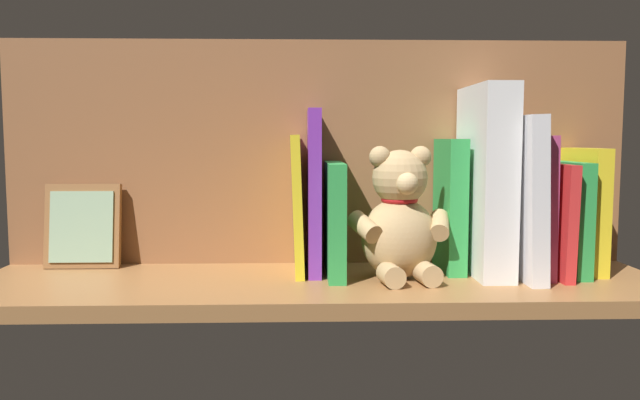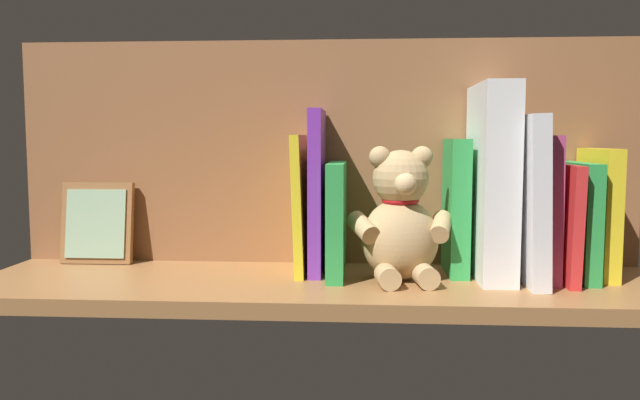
{
  "view_description": "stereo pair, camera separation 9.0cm",
  "coord_description": "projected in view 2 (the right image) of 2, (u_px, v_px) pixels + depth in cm",
  "views": [
    {
      "loc": [
        2.89,
        90.16,
        19.76
      ],
      "look_at": [
        0.0,
        0.0,
        11.23
      ],
      "focal_mm": 36.04,
      "sensor_mm": 36.0,
      "label": 1
    },
    {
      "loc": [
        -6.16,
        89.99,
        19.76
      ],
      "look_at": [
        0.0,
        0.0,
        11.23
      ],
      "focal_mm": 36.04,
      "sensor_mm": 36.0,
      "label": 2
    }
  ],
  "objects": [
    {
      "name": "book_0",
      "position": [
        598.0,
        213.0,
        0.93
      ],
      "size": [
        2.37,
        13.1,
        18.47
      ],
      "primitive_type": "cube",
      "color": "yellow",
      "rests_on": "ground_plane"
    },
    {
      "name": "teddy_bear",
      "position": [
        401.0,
        222.0,
        0.9
      ],
      "size": [
        15.15,
        13.07,
        18.85
      ],
      "rotation": [
        0.0,
        0.0,
        0.14
      ],
      "color": "tan",
      "rests_on": "ground_plane"
    },
    {
      "name": "book_6",
      "position": [
        337.0,
        219.0,
        0.94
      ],
      "size": [
        2.43,
        16.07,
        16.43
      ],
      "primitive_type": "cube",
      "color": "green",
      "rests_on": "ground_plane"
    },
    {
      "name": "dictionary_thick_white",
      "position": [
        491.0,
        182.0,
        0.91
      ],
      "size": [
        4.8,
        16.55,
        27.54
      ],
      "primitive_type": "cube",
      "color": "white",
      "rests_on": "ground_plane"
    },
    {
      "name": "book_2",
      "position": [
        560.0,
        221.0,
        0.91
      ],
      "size": [
        1.81,
        16.81,
        16.32
      ],
      "primitive_type": "cube",
      "rotation": [
        0.0,
        -0.02,
        0.0
      ],
      "color": "red",
      "rests_on": "ground_plane"
    },
    {
      "name": "book_4",
      "position": [
        524.0,
        198.0,
        0.9
      ],
      "size": [
        3.15,
        18.72,
        23.11
      ],
      "primitive_type": "cube",
      "rotation": [
        0.0,
        0.03,
        0.0
      ],
      "color": "silver",
      "rests_on": "ground_plane"
    },
    {
      "name": "book_3",
      "position": [
        542.0,
        207.0,
        0.92
      ],
      "size": [
        1.82,
        15.56,
        20.31
      ],
      "primitive_type": "cube",
      "rotation": [
        0.0,
        0.01,
        0.0
      ],
      "color": "#B23F72",
      "rests_on": "ground_plane"
    },
    {
      "name": "ground_plane",
      "position": [
        320.0,
        286.0,
        0.92
      ],
      "size": [
        97.63,
        28.85,
        2.2
      ],
      "primitive_type": "cube",
      "color": "#9E6B3D"
    },
    {
      "name": "book_8",
      "position": [
        301.0,
        204.0,
        0.95
      ],
      "size": [
        2.01,
        13.12,
        20.43
      ],
      "primitive_type": "cube",
      "rotation": [
        0.0,
        0.03,
        0.0
      ],
      "color": "yellow",
      "rests_on": "ground_plane"
    },
    {
      "name": "shelf_back_panel",
      "position": [
        325.0,
        153.0,
        1.02
      ],
      "size": [
        97.63,
        1.5,
        35.25
      ],
      "primitive_type": "cube",
      "color": "#905C38",
      "rests_on": "ground_plane"
    },
    {
      "name": "book_1",
      "position": [
        577.0,
        220.0,
        0.92
      ],
      "size": [
        2.31,
        14.97,
        16.5
      ],
      "primitive_type": "cube",
      "color": "green",
      "rests_on": "ground_plane"
    },
    {
      "name": "book_5",
      "position": [
        456.0,
        206.0,
        0.95
      ],
      "size": [
        2.72,
        11.66,
        19.84
      ],
      "primitive_type": "cube",
      "color": "green",
      "rests_on": "ground_plane"
    },
    {
      "name": "book_7",
      "position": [
        317.0,
        191.0,
        0.95
      ],
      "size": [
        1.93,
        12.65,
        24.11
      ],
      "primitive_type": "cube",
      "rotation": [
        0.0,
        0.0,
        0.0
      ],
      "color": "purple",
      "rests_on": "ground_plane"
    },
    {
      "name": "picture_frame_leaning",
      "position": [
        97.0,
        223.0,
        1.02
      ],
      "size": [
        11.43,
        3.47,
        13.04
      ],
      "color": "brown",
      "rests_on": "ground_plane"
    }
  ]
}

